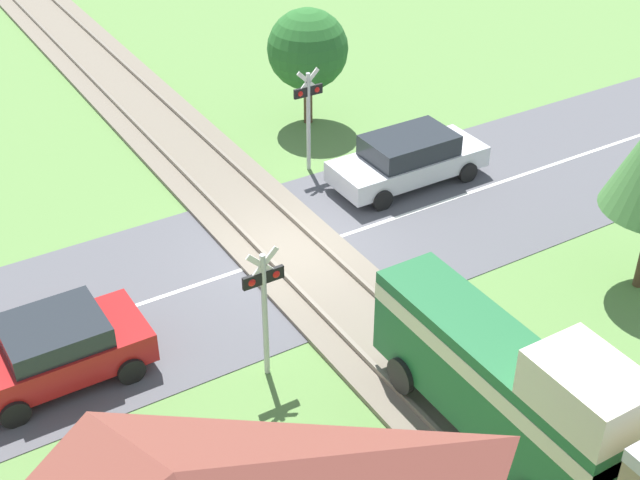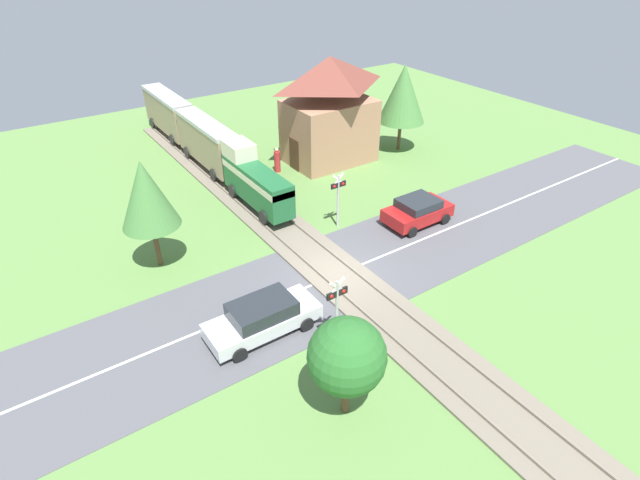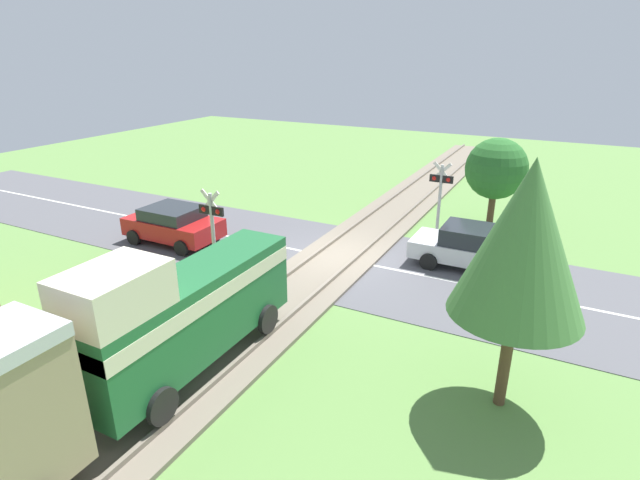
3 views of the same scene
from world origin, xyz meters
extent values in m
plane|color=#5B8442|center=(0.00, 0.00, 0.00)|extent=(60.00, 60.00, 0.00)
cube|color=#515156|center=(0.00, 0.00, 0.01)|extent=(48.00, 6.40, 0.02)
cube|color=silver|center=(0.00, 0.00, 0.02)|extent=(48.00, 0.12, 0.00)
cube|color=#756B5B|center=(0.00, 0.00, 0.06)|extent=(2.80, 48.00, 0.12)
cube|color=slate|center=(-0.72, 0.00, 0.18)|extent=(0.10, 48.00, 0.12)
cube|color=slate|center=(0.72, 0.00, 0.18)|extent=(0.10, 48.00, 0.12)
cube|color=#1E6033|center=(0.00, 7.55, 1.57)|extent=(1.35, 5.84, 1.90)
cube|color=beige|center=(0.00, 7.55, 2.09)|extent=(1.37, 5.84, 0.36)
cube|color=beige|center=(0.00, 9.53, 2.97)|extent=(1.35, 1.87, 0.90)
cylinder|color=black|center=(-0.72, 5.68, 0.62)|extent=(0.14, 0.76, 0.76)
cylinder|color=black|center=(0.72, 5.68, 0.62)|extent=(0.14, 0.76, 0.76)
cylinder|color=black|center=(-0.72, 9.42, 0.62)|extent=(0.14, 0.76, 0.76)
cube|color=silver|center=(-4.64, -1.44, 0.59)|extent=(4.53, 1.74, 0.59)
cube|color=#23282D|center=(-4.64, -1.44, 1.18)|extent=(2.49, 1.60, 0.58)
cylinder|color=black|center=(-3.16, -0.57, 0.30)|extent=(0.60, 0.18, 0.60)
cylinder|color=black|center=(-3.16, -2.31, 0.30)|extent=(0.60, 0.18, 0.60)
cylinder|color=black|center=(-6.11, -0.57, 0.30)|extent=(0.60, 0.18, 0.60)
cylinder|color=black|center=(-6.11, -2.31, 0.30)|extent=(0.60, 0.18, 0.60)
cube|color=#A81919|center=(6.37, 1.44, 0.64)|extent=(3.68, 1.87, 0.68)
cube|color=#23282D|center=(6.37, 1.44, 1.20)|extent=(2.02, 1.72, 0.45)
cylinder|color=black|center=(5.17, 0.50, 0.30)|extent=(0.60, 0.18, 0.60)
cylinder|color=black|center=(5.17, 2.38, 0.30)|extent=(0.60, 0.18, 0.60)
cylinder|color=black|center=(7.56, 2.38, 0.30)|extent=(0.60, 0.18, 0.60)
cylinder|color=#B7B7B7|center=(-2.63, -3.57, 1.50)|extent=(0.12, 0.12, 3.00)
cube|color=black|center=(-2.63, -3.57, 2.46)|extent=(0.90, 0.08, 0.28)
sphere|color=red|center=(-2.90, -3.57, 2.46)|extent=(0.18, 0.18, 0.18)
sphere|color=red|center=(-2.36, -3.57, 2.46)|extent=(0.18, 0.18, 0.18)
cube|color=silver|center=(-2.63, -3.57, 2.75)|extent=(0.72, 0.04, 0.72)
cube|color=silver|center=(-2.63, -3.57, 2.75)|extent=(0.72, 0.04, 0.72)
cylinder|color=#B7B7B7|center=(2.63, 3.57, 1.50)|extent=(0.12, 0.12, 3.00)
cube|color=black|center=(2.63, 3.57, 2.46)|extent=(0.90, 0.08, 0.28)
sphere|color=red|center=(2.90, 3.57, 2.46)|extent=(0.18, 0.18, 0.18)
sphere|color=red|center=(2.36, 3.57, 2.46)|extent=(0.18, 0.18, 0.18)
cube|color=silver|center=(2.63, 3.57, 2.75)|extent=(0.72, 0.04, 0.72)
cube|color=silver|center=(2.63, 3.57, 2.75)|extent=(0.72, 0.04, 0.72)
cylinder|color=brown|center=(-4.21, -6.27, 0.70)|extent=(0.28, 0.28, 1.40)
sphere|color=#286628|center=(-4.21, -6.27, 2.47)|extent=(2.52, 2.52, 2.52)
camera|label=1|loc=(9.01, 16.21, 12.71)|focal=50.00mm
camera|label=2|loc=(-11.11, -14.93, 13.75)|focal=28.00mm
camera|label=3|loc=(-7.05, 14.98, 7.11)|focal=28.00mm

